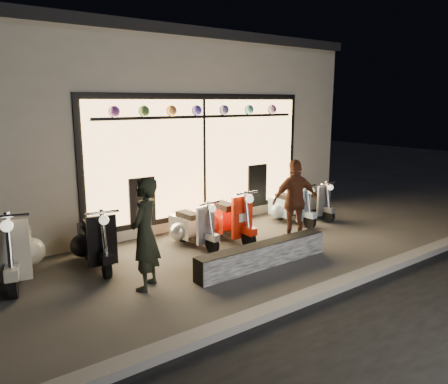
{
  "coord_description": "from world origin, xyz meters",
  "views": [
    {
      "loc": [
        -4.41,
        -5.83,
        2.72
      ],
      "look_at": [
        0.35,
        0.6,
        1.05
      ],
      "focal_mm": 35.0,
      "sensor_mm": 36.0,
      "label": 1
    }
  ],
  "objects_px": {
    "graffiti_barrier": "(263,255)",
    "scooter_red": "(226,218)",
    "man": "(145,234)",
    "woman": "(295,201)",
    "scooter_silver": "(190,226)"
  },
  "relations": [
    {
      "from": "man",
      "to": "woman",
      "type": "height_order",
      "value": "man"
    },
    {
      "from": "woman",
      "to": "scooter_silver",
      "type": "bearing_deg",
      "value": -11.05
    },
    {
      "from": "scooter_red",
      "to": "woman",
      "type": "relative_size",
      "value": 0.88
    },
    {
      "from": "graffiti_barrier",
      "to": "woman",
      "type": "height_order",
      "value": "woman"
    },
    {
      "from": "scooter_red",
      "to": "man",
      "type": "relative_size",
      "value": 0.85
    },
    {
      "from": "graffiti_barrier",
      "to": "scooter_red",
      "type": "distance_m",
      "value": 1.67
    },
    {
      "from": "scooter_red",
      "to": "man",
      "type": "distance_m",
      "value": 2.71
    },
    {
      "from": "graffiti_barrier",
      "to": "man",
      "type": "height_order",
      "value": "man"
    },
    {
      "from": "man",
      "to": "woman",
      "type": "bearing_deg",
      "value": 143.33
    },
    {
      "from": "graffiti_barrier",
      "to": "scooter_red",
      "type": "bearing_deg",
      "value": 75.59
    },
    {
      "from": "scooter_red",
      "to": "scooter_silver",
      "type": "bearing_deg",
      "value": 173.62
    },
    {
      "from": "scooter_silver",
      "to": "woman",
      "type": "relative_size",
      "value": 0.78
    },
    {
      "from": "scooter_silver",
      "to": "man",
      "type": "bearing_deg",
      "value": -146.6
    },
    {
      "from": "scooter_silver",
      "to": "scooter_red",
      "type": "relative_size",
      "value": 0.88
    },
    {
      "from": "graffiti_barrier",
      "to": "scooter_red",
      "type": "relative_size",
      "value": 1.84
    }
  ]
}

